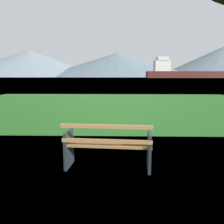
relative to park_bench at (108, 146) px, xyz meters
The scene contains 6 objects.
ground_plane 0.42m from the park_bench, 85.49° to the left, with size 1400.00×1400.00×0.00m, color #4C6B33.
water_surface 307.61m from the park_bench, 90.00° to the left, with size 620.00×620.00×0.00m, color #7A99A8.
park_bench is the anchor object (origin of this frame).
hedge_row 2.71m from the park_bench, 89.90° to the left, with size 6.56×0.78×1.12m, color #2D6B28.
cargo_ship_large 274.53m from the park_bench, 74.72° to the left, with size 95.25×17.90×23.27m.
distant_hills 596.34m from the park_bench, 88.94° to the left, with size 857.79×391.17×78.09m.
Camera 1 is at (0.17, -4.07, 1.66)m, focal length 37.23 mm.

